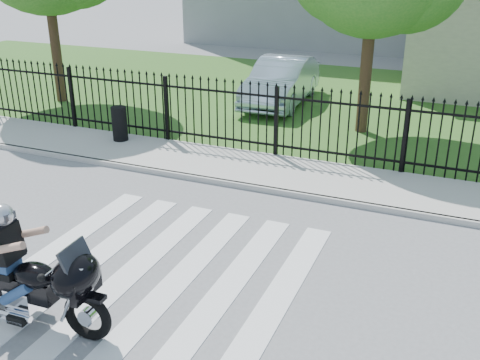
% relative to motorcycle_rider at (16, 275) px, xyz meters
% --- Properties ---
extents(ground, '(120.00, 120.00, 0.00)m').
position_rel_motorcycle_rider_xyz_m(ground, '(1.10, 1.46, -0.74)').
color(ground, slate).
rests_on(ground, ground).
extents(crosswalk, '(5.00, 5.50, 0.01)m').
position_rel_motorcycle_rider_xyz_m(crosswalk, '(1.10, 1.46, -0.74)').
color(crosswalk, silver).
rests_on(crosswalk, ground).
extents(sidewalk, '(40.00, 2.00, 0.12)m').
position_rel_motorcycle_rider_xyz_m(sidewalk, '(1.10, 6.46, -0.68)').
color(sidewalk, '#ADAAA3').
rests_on(sidewalk, ground).
extents(curb, '(40.00, 0.12, 0.12)m').
position_rel_motorcycle_rider_xyz_m(curb, '(1.10, 5.46, -0.68)').
color(curb, '#ADAAA3').
rests_on(curb, ground).
extents(grass_strip, '(40.00, 12.00, 0.02)m').
position_rel_motorcycle_rider_xyz_m(grass_strip, '(1.10, 13.46, -0.73)').
color(grass_strip, '#336020').
rests_on(grass_strip, ground).
extents(iron_fence, '(26.00, 0.04, 1.80)m').
position_rel_motorcycle_rider_xyz_m(iron_fence, '(1.10, 7.46, 0.16)').
color(iron_fence, black).
rests_on(iron_fence, ground).
extents(motorcycle_rider, '(2.74, 0.86, 1.81)m').
position_rel_motorcycle_rider_xyz_m(motorcycle_rider, '(0.00, 0.00, 0.00)').
color(motorcycle_rider, black).
rests_on(motorcycle_rider, ground).
extents(parked_car, '(1.76, 4.55, 1.48)m').
position_rel_motorcycle_rider_xyz_m(parked_car, '(-0.46, 12.42, 0.02)').
color(parked_car, '#AEC1DB').
rests_on(parked_car, grass_strip).
extents(litter_bin, '(0.41, 0.41, 0.89)m').
position_rel_motorcycle_rider_xyz_m(litter_bin, '(-3.02, 6.93, -0.17)').
color(litter_bin, black).
rests_on(litter_bin, sidewalk).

